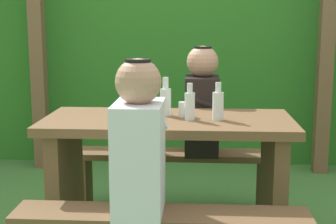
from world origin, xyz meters
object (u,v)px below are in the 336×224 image
Objects in this scene: picnic_table at (168,161)px; bench_far at (173,169)px; person_black_coat at (202,104)px; bottle_center at (166,100)px; bottle_right at (190,105)px; person_white_shirt at (139,143)px; drinking_glass at (184,109)px; bottle_left at (218,105)px.

bench_far is (0.00, 0.54, -0.21)m from picnic_table.
person_black_coat is 3.23× the size of bottle_center.
bottle_right is (0.12, -0.59, 0.55)m from bench_far.
person_black_coat is (0.19, 0.54, 0.24)m from picnic_table.
person_white_shirt reaches higher than drinking_glass.
bench_far is at bearing 115.63° from bottle_left.
bottle_center is at bearing -114.38° from person_black_coat.
bottle_center is at bearing 82.42° from person_white_shirt.
bottle_left is at bearing -23.54° from drinking_glass.
picnic_table is at bearing -109.80° from person_black_coat.
picnic_table reaches higher than bench_far.
person_black_coat is (0.19, -0.00, 0.45)m from bench_far.
person_white_shirt is at bearing -100.45° from picnic_table.
bottle_center is (-0.14, 0.12, 0.00)m from bottle_right.
person_black_coat reaches higher than bottle_left.
person_black_coat reaches higher than bench_far.
drinking_glass is 0.12m from bottle_center.
person_black_coat is at bearing 65.62° from bottle_center.
drinking_glass reaches higher than picnic_table.
bottle_left is at bearing -19.74° from bottle_center.
bottle_center is (-0.30, 0.11, 0.00)m from bottle_left.
person_white_shirt is at bearing -97.58° from bottle_center.
bench_far is 16.58× the size of drinking_glass.
drinking_glass is at bearing -79.67° from bench_far.
person_white_shirt is (-0.10, -1.08, 0.45)m from bench_far.
picnic_table is at bearing -153.20° from drinking_glass.
bottle_right is (-0.16, -0.01, -0.00)m from bottle_left.
person_white_shirt reaches higher than bottle_right.
drinking_glass is 0.41× the size of bottle_left.
bottle_center reaches higher than bottle_left.
picnic_table is 0.58m from bench_far.
person_white_shirt is at bearing -126.81° from bottle_left.
bottle_right is at bearing -176.25° from bottle_left.
drinking_glass is 0.21m from bottle_left.
person_black_coat is at bearing 98.24° from bottle_left.
drinking_glass is at bearing 156.46° from bottle_left.
person_black_coat reaches higher than bottle_center.
picnic_table is 6.29× the size of bottle_center.
person_black_coat is at bearing 83.00° from bottle_right.
person_white_shirt reaches higher than bottle_left.
picnic_table is at bearing 79.55° from person_white_shirt.
bottle_left is (0.28, -0.58, 0.55)m from bench_far.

